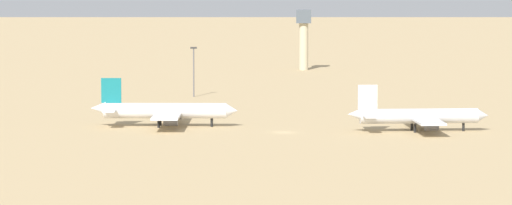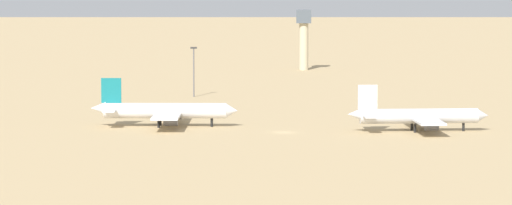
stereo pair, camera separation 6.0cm
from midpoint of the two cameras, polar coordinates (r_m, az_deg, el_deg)
The scene contains 5 objects.
ground at distance 313.03m, azimuth 1.09°, elevation -1.21°, with size 4000.00×4000.00×0.00m, color tan.
parked_jet_teal_2 at distance 324.42m, azimuth -3.73°, elevation -0.33°, with size 33.60×28.16×11.12m.
parked_jet_white_3 at distance 316.44m, azimuth 6.49°, elevation -0.55°, with size 31.59×26.75×10.43m.
control_tower at distance 498.11m, azimuth 1.92°, elevation 2.77°, with size 5.20×5.20×21.12m.
light_pole_mid at distance 396.89m, azimuth -2.52°, elevation 1.40°, with size 1.80×0.50×13.98m.
Camera 1 is at (7.86, -310.76, 36.81)m, focal length 99.86 mm.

